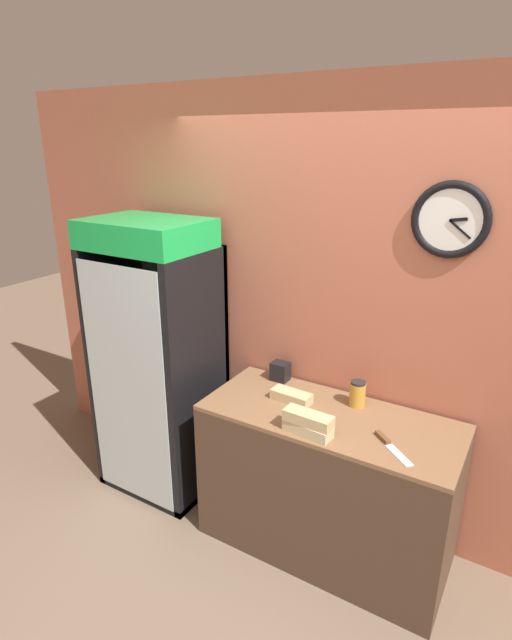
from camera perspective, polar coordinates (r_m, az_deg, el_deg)
The scene contains 9 objects.
wall_back at distance 2.98m, azimuth 11.64°, elevation -0.25°, with size 5.20×0.10×2.70m.
prep_counter at distance 3.12m, azimuth 7.99°, elevation -17.96°, with size 1.44×0.62×0.91m.
beverage_cooler at distance 3.46m, azimuth -10.73°, elevation -2.97°, with size 0.75×0.62×1.91m.
sandwich_stack_bottom at distance 2.67m, azimuth 5.93°, elevation -12.23°, with size 0.27×0.12×0.06m.
sandwich_stack_middle at distance 2.64m, azimuth 5.98°, elevation -11.11°, with size 0.27×0.11×0.06m.
sandwich_flat_left at distance 2.97m, azimuth 4.06°, elevation -8.70°, with size 0.25×0.11×0.06m.
chefs_knife at distance 2.67m, azimuth 14.86°, elevation -13.48°, with size 0.25×0.22×0.02m.
condiment_jar at distance 2.95m, azimuth 11.52°, elevation -8.26°, with size 0.09×0.09×0.15m.
napkin_dispenser at distance 3.19m, azimuth 2.78°, elevation -5.88°, with size 0.11×0.09×0.12m.
Camera 1 is at (0.91, -1.44, 2.36)m, focal length 28.00 mm.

